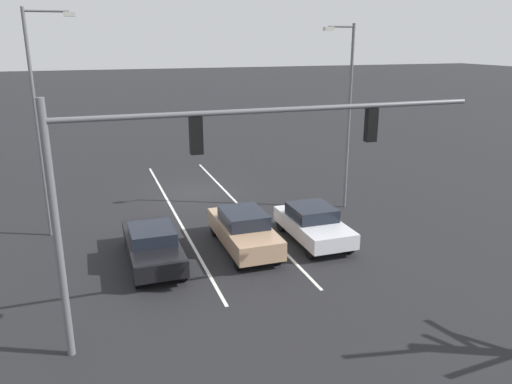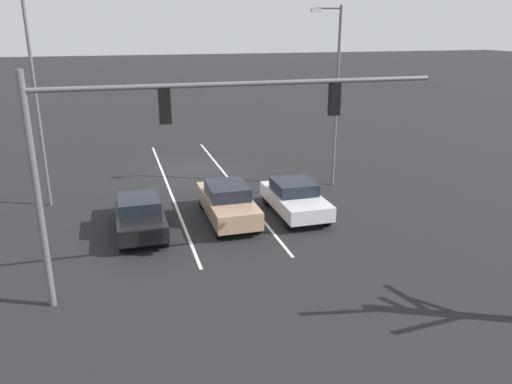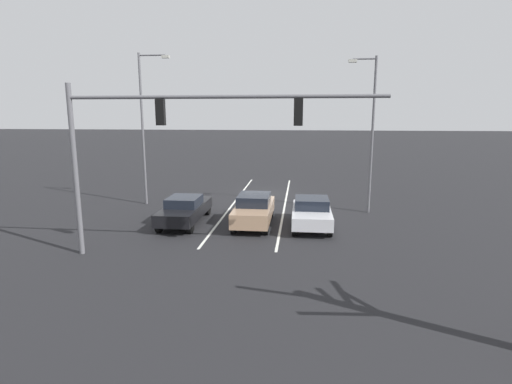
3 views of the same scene
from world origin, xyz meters
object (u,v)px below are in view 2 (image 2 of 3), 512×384
car_silver_leftlane_front (295,198)px  street_lamp_right_shoulder (40,89)px  car_black_rightlane_front (140,213)px  traffic_signal_gantry (169,132)px  street_lamp_left_shoulder (334,88)px  car_tan_midlane_front (227,202)px

car_silver_leftlane_front → street_lamp_right_shoulder: size_ratio=0.46×
street_lamp_right_shoulder → car_black_rightlane_front: bearing=130.6°
traffic_signal_gantry → street_lamp_left_shoulder: size_ratio=1.37×
car_black_rightlane_front → traffic_signal_gantry: size_ratio=0.41×
street_lamp_left_shoulder → traffic_signal_gantry: bearing=43.4°
car_tan_midlane_front → street_lamp_left_shoulder: street_lamp_left_shoulder is taller
car_silver_leftlane_front → street_lamp_right_shoulder: bearing=-22.5°
car_tan_midlane_front → traffic_signal_gantry: bearing=61.5°
car_tan_midlane_front → street_lamp_left_shoulder: bearing=-151.8°
street_lamp_right_shoulder → traffic_signal_gantry: bearing=115.4°
traffic_signal_gantry → street_lamp_left_shoulder: bearing=-136.6°
car_black_rightlane_front → traffic_signal_gantry: (-0.79, 4.98, 4.16)m
street_lamp_right_shoulder → car_tan_midlane_front: bearing=150.7°
car_black_rightlane_front → street_lamp_right_shoulder: (3.53, -4.12, 4.44)m
street_lamp_left_shoulder → car_black_rightlane_front: bearing=19.4°
car_tan_midlane_front → car_silver_leftlane_front: (-2.90, 0.16, -0.04)m
car_black_rightlane_front → car_tan_midlane_front: bearing=-177.7°
traffic_signal_gantry → car_black_rightlane_front: bearing=-81.0°
car_silver_leftlane_front → street_lamp_left_shoulder: (-3.18, -3.42, 4.11)m
car_silver_leftlane_front → car_black_rightlane_front: 6.46m
traffic_signal_gantry → car_silver_leftlane_front: bearing=-138.9°
car_tan_midlane_front → street_lamp_left_shoulder: (-6.08, -3.25, 4.07)m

